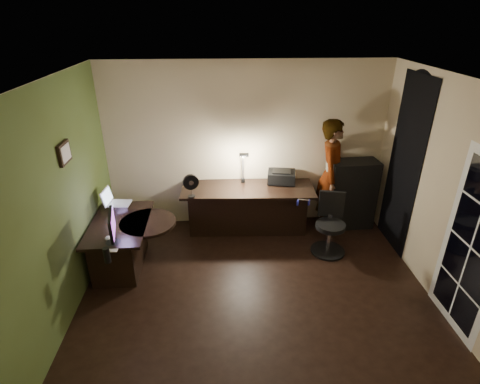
{
  "coord_description": "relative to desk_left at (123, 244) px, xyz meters",
  "views": [
    {
      "loc": [
        -0.43,
        -3.73,
        3.33
      ],
      "look_at": [
        -0.15,
        1.05,
        1.0
      ],
      "focal_mm": 28.0,
      "sensor_mm": 36.0,
      "label": 1
    }
  ],
  "objects": [
    {
      "name": "floor",
      "position": [
        1.82,
        -0.77,
        -0.37
      ],
      "size": [
        4.5,
        4.0,
        0.01
      ],
      "primitive_type": "cube",
      "color": "black",
      "rests_on": "ground"
    },
    {
      "name": "ceiling",
      "position": [
        1.82,
        -0.77,
        2.34
      ],
      "size": [
        4.5,
        4.0,
        0.01
      ],
      "primitive_type": "cube",
      "color": "silver",
      "rests_on": "floor"
    },
    {
      "name": "wall_back",
      "position": [
        1.82,
        1.24,
        0.99
      ],
      "size": [
        4.5,
        0.01,
        2.7
      ],
      "primitive_type": "cube",
      "color": "beige",
      "rests_on": "floor"
    },
    {
      "name": "wall_front",
      "position": [
        1.82,
        -2.77,
        0.99
      ],
      "size": [
        4.5,
        0.01,
        2.7
      ],
      "primitive_type": "cube",
      "color": "beige",
      "rests_on": "floor"
    },
    {
      "name": "wall_left",
      "position": [
        -0.43,
        -0.77,
        0.99
      ],
      "size": [
        0.01,
        4.0,
        2.7
      ],
      "primitive_type": "cube",
      "color": "beige",
      "rests_on": "floor"
    },
    {
      "name": "wall_right",
      "position": [
        4.08,
        -0.77,
        0.99
      ],
      "size": [
        0.01,
        4.0,
        2.7
      ],
      "primitive_type": "cube",
      "color": "beige",
      "rests_on": "floor"
    },
    {
      "name": "green_wall_overlay",
      "position": [
        -0.42,
        -0.77,
        0.99
      ],
      "size": [
        0.0,
        4.0,
        2.7
      ],
      "primitive_type": "cube",
      "color": "#485D28",
      "rests_on": "floor"
    },
    {
      "name": "arched_doorway",
      "position": [
        4.06,
        0.38,
        0.94
      ],
      "size": [
        0.01,
        0.9,
        2.6
      ],
      "primitive_type": "cube",
      "color": "black",
      "rests_on": "floor"
    },
    {
      "name": "french_door",
      "position": [
        4.06,
        -1.32,
        0.69
      ],
      "size": [
        0.02,
        0.92,
        2.1
      ],
      "primitive_type": "cube",
      "color": "white",
      "rests_on": "floor"
    },
    {
      "name": "framed_picture",
      "position": [
        -0.4,
        -0.32,
        1.49
      ],
      "size": [
        0.04,
        0.3,
        0.25
      ],
      "primitive_type": "cube",
      "color": "black",
      "rests_on": "wall_left"
    },
    {
      "name": "desk_left",
      "position": [
        0.0,
        0.0,
        0.0
      ],
      "size": [
        0.78,
        1.26,
        0.72
      ],
      "primitive_type": "cube",
      "rotation": [
        0.0,
        0.0,
        0.01
      ],
      "color": "black",
      "rests_on": "floor"
    },
    {
      "name": "desk_right",
      "position": [
        1.83,
        0.86,
        0.03
      ],
      "size": [
        2.12,
        0.82,
        0.79
      ],
      "primitive_type": "cube",
      "rotation": [
        0.0,
        0.0,
        -0.04
      ],
      "color": "black",
      "rests_on": "floor"
    },
    {
      "name": "cabinet",
      "position": [
        3.55,
        0.94,
        0.22
      ],
      "size": [
        0.8,
        0.44,
        1.17
      ],
      "primitive_type": "cube",
      "rotation": [
        0.0,
        0.0,
        0.06
      ],
      "color": "black",
      "rests_on": "floor"
    },
    {
      "name": "laptop_stand",
      "position": [
        -0.08,
        0.41,
        0.39
      ],
      "size": [
        0.25,
        0.23,
        0.09
      ],
      "primitive_type": "cube",
      "rotation": [
        0.0,
        0.0,
        0.25
      ],
      "color": "silver",
      "rests_on": "desk_left"
    },
    {
      "name": "laptop",
      "position": [
        -0.08,
        0.41,
        0.55
      ],
      "size": [
        0.37,
        0.35,
        0.24
      ],
      "primitive_type": "cube",
      "rotation": [
        0.0,
        0.0,
        -0.1
      ],
      "color": "silver",
      "rests_on": "laptop_stand"
    },
    {
      "name": "monitor",
      "position": [
        0.04,
        -0.49,
        0.5
      ],
      "size": [
        0.18,
        0.47,
        0.31
      ],
      "primitive_type": "cube",
      "rotation": [
        0.0,
        0.0,
        0.2
      ],
      "color": "black",
      "rests_on": "desk_left"
    },
    {
      "name": "mouse",
      "position": [
        -0.05,
        -0.4,
        0.37
      ],
      "size": [
        0.1,
        0.12,
        0.04
      ],
      "primitive_type": "ellipsoid",
      "rotation": [
        0.0,
        0.0,
        0.36
      ],
      "color": "silver",
      "rests_on": "desk_left"
    },
    {
      "name": "phone",
      "position": [
        0.28,
        0.26,
        0.35
      ],
      "size": [
        0.09,
        0.13,
        0.01
      ],
      "primitive_type": "cube",
      "rotation": [
        0.0,
        0.0,
        -0.27
      ],
      "color": "black",
      "rests_on": "desk_left"
    },
    {
      "name": "pen",
      "position": [
        0.67,
        -0.0,
        0.35
      ],
      "size": [
        0.02,
        0.13,
        0.01
      ],
      "primitive_type": "cube",
      "rotation": [
        0.0,
        0.0,
        0.06
      ],
      "color": "black",
      "rests_on": "desk_left"
    },
    {
      "name": "speaker",
      "position": [
        0.07,
        -0.88,
        0.44
      ],
      "size": [
        0.09,
        0.09,
        0.19
      ],
      "primitive_type": "cylinder",
      "rotation": [
        0.0,
        0.0,
        -0.27
      ],
      "color": "black",
      "rests_on": "desk_left"
    },
    {
      "name": "notepad",
      "position": [
        0.06,
        -0.58,
        0.35
      ],
      "size": [
        0.16,
        0.22,
        0.01
      ],
      "primitive_type": "cube",
      "rotation": [
        0.0,
        0.0,
        -0.06
      ],
      "color": "silver",
      "rests_on": "desk_left"
    },
    {
      "name": "desk_fan",
      "position": [
        0.96,
        0.57,
        0.62
      ],
      "size": [
        0.26,
        0.18,
        0.36
      ],
      "primitive_type": "cube",
      "rotation": [
        0.0,
        0.0,
        0.26
      ],
      "color": "black",
      "rests_on": "desk_right"
    },
    {
      "name": "headphones",
      "position": [
        2.58,
        0.2,
        0.49
      ],
      "size": [
        0.22,
        0.14,
        0.1
      ],
      "primitive_type": "cube",
      "rotation": [
        0.0,
        0.0,
        -0.3
      ],
      "color": "#1E22A0",
      "rests_on": "desk_right"
    },
    {
      "name": "printer",
      "position": [
        2.39,
        1.04,
        0.54
      ],
      "size": [
        0.49,
        0.41,
        0.19
      ],
      "primitive_type": "cube",
      "rotation": [
        0.0,
        0.0,
        -0.17
      ],
      "color": "black",
      "rests_on": "desk_right"
    },
    {
      "name": "desk_lamp",
      "position": [
        1.77,
        1.06,
        0.74
      ],
      "size": [
        0.15,
        0.27,
        0.59
      ],
      "primitive_type": "cube",
      "rotation": [
        0.0,
        0.0,
        0.02
      ],
      "color": "black",
      "rests_on": "desk_right"
    },
    {
      "name": "office_chair",
      "position": [
        3.01,
        0.17,
        0.1
      ],
      "size": [
        0.61,
        0.61,
        0.92
      ],
      "primitive_type": "cube",
      "rotation": [
        0.0,
        0.0,
        -0.21
      ],
      "color": "black",
      "rests_on": "floor"
    },
    {
      "name": "person",
      "position": [
        3.19,
        0.97,
        0.57
      ],
      "size": [
        0.67,
        0.78,
        1.85
      ],
      "primitive_type": "imported",
      "rotation": [
        0.0,
        0.0,
        1.15
      ],
      "color": "#D8A88C",
      "rests_on": "floor"
    }
  ]
}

